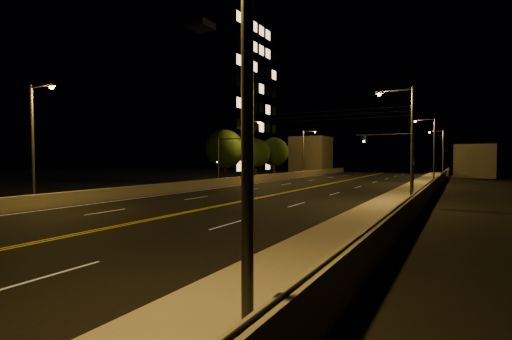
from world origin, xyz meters
The scene contains 23 objects.
road centered at (0.00, 20.00, 0.01)m, with size 18.00×120.00×0.02m, color black.
sidewalk centered at (10.80, 20.00, 0.15)m, with size 3.60×120.00×0.30m, color gray.
curb centered at (8.93, 20.00, 0.07)m, with size 0.14×120.00×0.15m, color gray.
parapet_wall centered at (12.45, 20.00, 0.80)m, with size 0.30×120.00×1.00m, color gray.
jersey_barrier centered at (-9.45, 20.00, 0.49)m, with size 0.45×120.00×0.98m, color gray.
distant_building_right centered at (16.50, 68.98, 2.77)m, with size 6.00×10.00×5.54m, color gray.
distant_building_left centered at (-16.00, 76.61, 4.07)m, with size 8.00×8.00×8.14m, color gray.
parapet_rail centered at (12.45, 20.00, 1.33)m, with size 0.06×0.06×120.00m, color black.
lane_markings centered at (0.00, 19.93, 0.02)m, with size 17.32×116.00×0.00m.
streetlight_0 centered at (11.49, 0.13, 4.77)m, with size 2.55×0.28×8.17m.
streetlight_1 centered at (11.49, 22.17, 4.77)m, with size 2.55×0.28×8.17m.
streetlight_2 centered at (11.49, 44.89, 4.77)m, with size 2.55×0.28×8.17m.
streetlight_3 centered at (11.49, 68.05, 4.77)m, with size 2.55×0.28×8.17m.
streetlight_4 centered at (-9.89, 9.37, 4.77)m, with size 2.55×0.28×8.17m.
streetlight_5 centered at (-9.89, 36.76, 4.77)m, with size 2.55×0.28×8.17m.
streetlight_6 centered at (-9.89, 57.32, 4.77)m, with size 2.55×0.28×8.17m.
traffic_signal_right centered at (9.95, 30.23, 3.63)m, with size 5.11×0.31×5.69m.
traffic_signal_left centered at (-8.75, 30.23, 3.63)m, with size 5.11×0.31×5.69m.
overhead_wires centered at (0.00, 29.50, 7.40)m, with size 22.00×0.03×0.83m.
building_tower centered at (-27.50, 50.12, 13.49)m, with size 24.00×15.00×28.13m.
tree_0 centered at (-13.15, 36.52, 4.48)m, with size 5.25×5.25×7.11m.
tree_1 centered at (-14.62, 47.70, 4.02)m, with size 4.71×4.71×6.38m.
tree_2 centered at (-14.07, 53.39, 4.32)m, with size 5.06×5.06×6.86m.
Camera 1 is at (14.77, -4.93, 3.42)m, focal length 26.00 mm.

